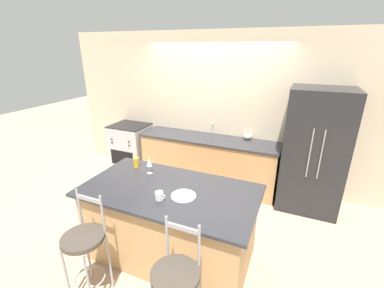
% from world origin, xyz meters
% --- Properties ---
extents(ground_plane, '(18.00, 18.00, 0.00)m').
position_xyz_m(ground_plane, '(0.00, 0.00, 0.00)').
color(ground_plane, tan).
extents(wall_back, '(6.00, 0.07, 2.70)m').
position_xyz_m(wall_back, '(0.00, 0.68, 1.35)').
color(wall_back, beige).
rests_on(wall_back, ground_plane).
extents(back_counter, '(2.49, 0.66, 0.91)m').
position_xyz_m(back_counter, '(0.00, 0.37, 0.45)').
color(back_counter, tan).
rests_on(back_counter, ground_plane).
extents(sink_faucet, '(0.02, 0.13, 0.22)m').
position_xyz_m(sink_faucet, '(0.00, 0.57, 1.04)').
color(sink_faucet, '#ADAFB5').
rests_on(sink_faucet, back_counter).
extents(kitchen_island, '(1.99, 1.07, 0.92)m').
position_xyz_m(kitchen_island, '(0.20, -1.50, 0.47)').
color(kitchen_island, tan).
rests_on(kitchen_island, ground_plane).
extents(refrigerator, '(0.88, 0.74, 1.90)m').
position_xyz_m(refrigerator, '(1.71, 0.31, 0.95)').
color(refrigerator, '#232326').
rests_on(refrigerator, ground_plane).
extents(oven_range, '(0.72, 0.66, 0.95)m').
position_xyz_m(oven_range, '(-1.68, 0.34, 0.48)').
color(oven_range, '#B7B7BC').
rests_on(oven_range, ground_plane).
extents(bar_stool_near, '(0.40, 0.40, 1.14)m').
position_xyz_m(bar_stool_near, '(-0.30, -2.31, 0.61)').
color(bar_stool_near, '#99999E').
rests_on(bar_stool_near, ground_plane).
extents(bar_stool_far, '(0.40, 0.40, 1.14)m').
position_xyz_m(bar_stool_far, '(0.70, -2.34, 0.61)').
color(bar_stool_far, '#99999E').
rests_on(bar_stool_far, ground_plane).
extents(dinner_plate, '(0.27, 0.27, 0.02)m').
position_xyz_m(dinner_plate, '(0.41, -1.57, 0.93)').
color(dinner_plate, white).
rests_on(dinner_plate, kitchen_island).
extents(wine_glass, '(0.07, 0.07, 0.22)m').
position_xyz_m(wine_glass, '(-0.21, -1.24, 1.08)').
color(wine_glass, white).
rests_on(wine_glass, kitchen_island).
extents(coffee_mug, '(0.12, 0.09, 0.09)m').
position_xyz_m(coffee_mug, '(0.21, -1.72, 0.97)').
color(coffee_mug, white).
rests_on(coffee_mug, kitchen_island).
extents(tumbler_cup, '(0.08, 0.08, 0.13)m').
position_xyz_m(tumbler_cup, '(-0.47, -1.16, 0.99)').
color(tumbler_cup, gold).
rests_on(tumbler_cup, kitchen_island).
extents(pumpkin_decoration, '(0.16, 0.16, 0.15)m').
position_xyz_m(pumpkin_decoration, '(0.65, 0.56, 0.97)').
color(pumpkin_decoration, beige).
rests_on(pumpkin_decoration, back_counter).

